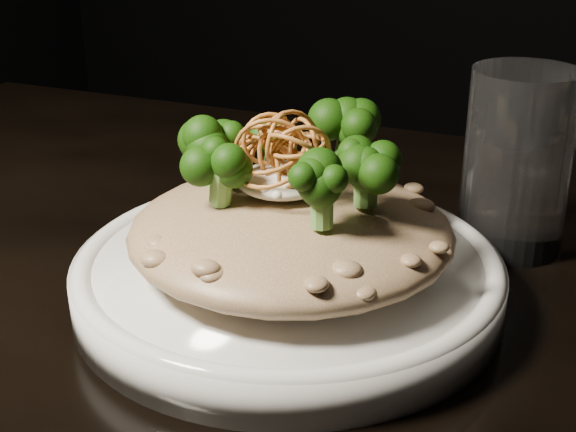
# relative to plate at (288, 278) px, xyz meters

# --- Properties ---
(plate) EXTENTS (0.26, 0.26, 0.03)m
(plate) POSITION_rel_plate_xyz_m (0.00, 0.00, 0.00)
(plate) COLOR white
(plate) RESTS_ON table
(risotto) EXTENTS (0.19, 0.19, 0.04)m
(risotto) POSITION_rel_plate_xyz_m (0.00, -0.00, 0.03)
(risotto) COLOR brown
(risotto) RESTS_ON plate
(broccoli) EXTENTS (0.12, 0.12, 0.04)m
(broccoli) POSITION_rel_plate_xyz_m (0.00, 0.01, 0.08)
(broccoli) COLOR black
(broccoli) RESTS_ON risotto
(cheese) EXTENTS (0.05, 0.05, 0.02)m
(cheese) POSITION_rel_plate_xyz_m (-0.00, 0.00, 0.06)
(cheese) COLOR white
(cheese) RESTS_ON risotto
(shallots) EXTENTS (0.06, 0.06, 0.04)m
(shallots) POSITION_rel_plate_xyz_m (-0.00, -0.00, 0.09)
(shallots) COLOR #91541E
(shallots) RESTS_ON cheese
(drinking_glass) EXTENTS (0.09, 0.09, 0.13)m
(drinking_glass) POSITION_rel_plate_xyz_m (0.11, 0.13, 0.05)
(drinking_glass) COLOR white
(drinking_glass) RESTS_ON table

